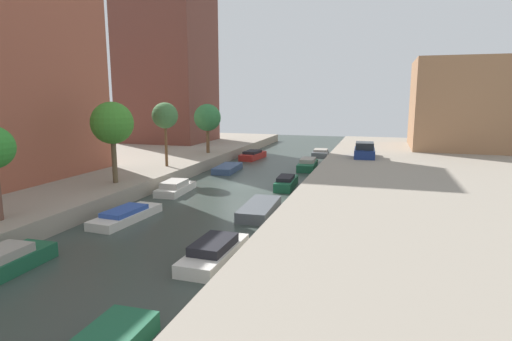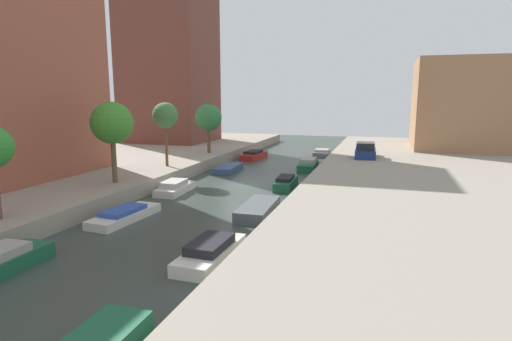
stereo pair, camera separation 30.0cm
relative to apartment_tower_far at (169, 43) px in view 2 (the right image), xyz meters
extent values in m
plane|color=#333D38|center=(16.00, -18.88, -13.07)|extent=(84.00, 84.00, 0.00)
cube|color=gray|center=(1.00, -18.88, -12.57)|extent=(20.00, 64.00, 1.00)
cube|color=gray|center=(31.00, -18.88, -12.57)|extent=(20.00, 64.00, 1.00)
cube|color=brown|center=(0.00, 0.00, 0.00)|extent=(10.00, 9.14, 24.15)
cube|color=#9E704C|center=(34.00, 2.35, -7.30)|extent=(10.00, 10.31, 9.55)
cylinder|color=brown|center=(9.22, -24.66, -10.58)|extent=(0.33, 0.33, 2.98)
sphere|color=#397E28|center=(9.22, -24.66, -8.14)|extent=(2.72, 2.72, 2.72)
cylinder|color=brown|center=(9.22, -17.76, -10.38)|extent=(0.23, 0.23, 3.38)
sphere|color=#3F703C|center=(9.22, -17.76, -7.96)|extent=(2.07, 2.07, 2.07)
cylinder|color=brown|center=(9.22, -9.25, -10.77)|extent=(0.34, 0.34, 2.61)
sphere|color=#2F733C|center=(9.22, -9.25, -8.52)|extent=(2.68, 2.68, 2.68)
cube|color=navy|center=(24.45, -7.76, -11.68)|extent=(2.00, 4.10, 0.79)
cube|color=#1E2328|center=(24.45, -8.06, -10.96)|extent=(1.71, 2.28, 0.63)
cube|color=#195638|center=(12.37, -35.95, -12.76)|extent=(1.62, 3.36, 0.62)
cube|color=gray|center=(12.37, -36.23, -12.28)|extent=(1.36, 1.86, 0.35)
cube|color=beige|center=(12.90, -29.03, -12.84)|extent=(1.84, 4.69, 0.46)
cube|color=#2D4C9E|center=(12.90, -29.16, -12.49)|extent=(1.47, 2.61, 0.24)
cube|color=beige|center=(12.35, -22.30, -12.83)|extent=(1.76, 3.92, 0.49)
cube|color=#B2ADA3|center=(12.35, -22.50, -12.39)|extent=(1.43, 2.18, 0.39)
cube|color=#33476B|center=(12.86, -13.41, -12.80)|extent=(1.95, 4.29, 0.54)
cube|color=maroon|center=(12.78, -5.48, -12.75)|extent=(1.88, 4.46, 0.64)
cube|color=black|center=(12.78, -5.69, -12.30)|extent=(1.50, 2.49, 0.27)
cube|color=beige|center=(19.58, -32.82, -12.81)|extent=(1.63, 4.26, 0.52)
cube|color=black|center=(19.58, -32.89, -12.36)|extent=(1.35, 2.36, 0.37)
cube|color=#4C5156|center=(19.43, -25.71, -12.78)|extent=(1.83, 4.52, 0.59)
cube|color=#195638|center=(19.37, -18.51, -12.75)|extent=(1.40, 3.93, 0.65)
cube|color=black|center=(19.37, -18.76, -12.29)|extent=(1.13, 2.18, 0.27)
cube|color=#195638|center=(19.51, -10.23, -12.74)|extent=(1.70, 4.36, 0.66)
cube|color=gray|center=(19.51, -10.14, -12.24)|extent=(1.38, 2.42, 0.35)
cube|color=#4C5156|center=(19.45, -1.33, -12.79)|extent=(1.85, 3.55, 0.56)
cube|color=gray|center=(19.45, -1.30, -12.39)|extent=(1.52, 1.98, 0.24)
camera|label=1|loc=(25.86, -47.78, -6.47)|focal=29.25mm
camera|label=2|loc=(26.14, -47.69, -6.47)|focal=29.25mm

